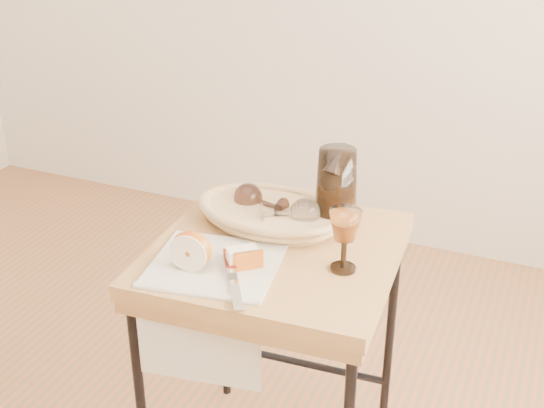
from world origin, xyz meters
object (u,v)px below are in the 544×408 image
at_px(side_table, 275,367).
at_px(pitcher, 336,189).
at_px(wine_goblet, 344,240).
at_px(apple_half, 192,249).
at_px(bread_basket, 271,215).
at_px(goblet_lying_a, 262,202).
at_px(tea_towel, 215,264).
at_px(goblet_lying_b, 287,214).
at_px(table_knife, 233,276).

relative_size(side_table, pitcher, 2.91).
xyz_separation_m(wine_goblet, apple_half, (-0.31, -0.13, -0.02)).
distance_m(bread_basket, goblet_lying_a, 0.04).
relative_size(tea_towel, wine_goblet, 1.88).
xyz_separation_m(tea_towel, pitcher, (0.19, 0.28, 0.10)).
relative_size(bread_basket, goblet_lying_b, 2.77).
distance_m(tea_towel, wine_goblet, 0.29).
xyz_separation_m(goblet_lying_a, apple_half, (-0.05, -0.28, 0.00)).
xyz_separation_m(bread_basket, apple_half, (-0.08, -0.26, 0.02)).
xyz_separation_m(goblet_lying_a, wine_goblet, (0.26, -0.15, 0.02)).
bearing_deg(apple_half, bread_basket, 68.00).
xyz_separation_m(side_table, table_knife, (-0.03, -0.18, 0.37)).
bearing_deg(apple_half, goblet_lying_b, 56.67).
distance_m(goblet_lying_b, apple_half, 0.27).
distance_m(goblet_lying_b, table_knife, 0.26).
distance_m(goblet_lying_a, goblet_lying_b, 0.09).
bearing_deg(pitcher, goblet_lying_a, -158.33).
distance_m(goblet_lying_a, pitcher, 0.19).
bearing_deg(table_knife, side_table, 140.02).
bearing_deg(pitcher, wine_goblet, -55.89).
height_order(side_table, wine_goblet, wine_goblet).
height_order(goblet_lying_a, pitcher, pitcher).
xyz_separation_m(tea_towel, bread_basket, (0.04, 0.23, 0.02)).
relative_size(goblet_lying_a, apple_half, 1.27).
bearing_deg(pitcher, table_knife, -99.98).
height_order(goblet_lying_b, pitcher, pitcher).
xyz_separation_m(apple_half, table_knife, (0.10, -0.01, -0.03)).
relative_size(tea_towel, bread_basket, 0.82).
relative_size(wine_goblet, table_knife, 0.64).
bearing_deg(goblet_lying_b, table_knife, -123.17).
relative_size(bread_basket, goblet_lying_a, 2.81).
distance_m(apple_half, table_knife, 0.11).
xyz_separation_m(side_table, goblet_lying_a, (-0.08, 0.11, 0.40)).
bearing_deg(goblet_lying_b, wine_goblet, -60.72).
xyz_separation_m(goblet_lying_a, goblet_lying_b, (0.08, -0.03, 0.00)).
bearing_deg(bread_basket, wine_goblet, -28.44).
height_order(bread_basket, pitcher, pitcher).
height_order(side_table, bread_basket, bread_basket).
bearing_deg(wine_goblet, apple_half, -157.61).
xyz_separation_m(pitcher, apple_half, (-0.23, -0.31, -0.05)).
relative_size(wine_goblet, apple_half, 1.57).
relative_size(apple_half, table_knife, 0.41).
height_order(bread_basket, apple_half, apple_half).
bearing_deg(side_table, pitcher, 57.44).
bearing_deg(wine_goblet, bread_basket, 149.79).
height_order(side_table, apple_half, apple_half).
height_order(bread_basket, goblet_lying_a, goblet_lying_a).
distance_m(side_table, tea_towel, 0.39).
height_order(bread_basket, wine_goblet, wine_goblet).
distance_m(tea_towel, pitcher, 0.35).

